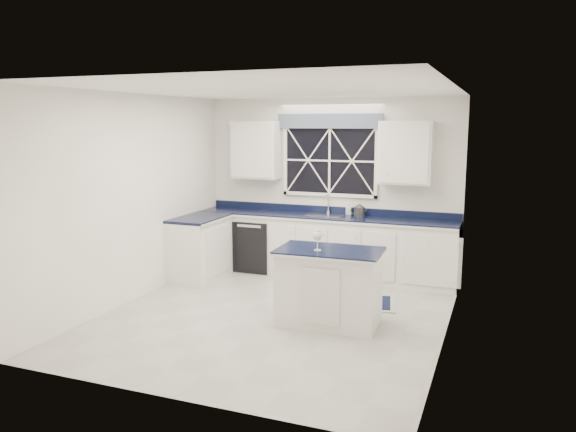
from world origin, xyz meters
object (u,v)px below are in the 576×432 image
at_px(dishwasher, 258,244).
at_px(faucet, 328,203).
at_px(wine_glass, 318,236).
at_px(kettle, 359,210).
at_px(island, 329,287).
at_px(soap_bottle, 348,209).

bearing_deg(dishwasher, faucet, 10.02).
distance_m(dishwasher, wine_glass, 2.74).
bearing_deg(wine_glass, kettle, 91.48).
distance_m(island, kettle, 2.17).
bearing_deg(kettle, soap_bottle, 159.77).
height_order(faucet, island, faucet).
xyz_separation_m(kettle, wine_glass, (0.06, -2.18, 0.02)).
bearing_deg(dishwasher, soap_bottle, 8.81).
relative_size(dishwasher, wine_glass, 3.44).
height_order(faucet, soap_bottle, faucet).
relative_size(island, kettle, 4.36).
bearing_deg(faucet, wine_glass, -75.79).
height_order(kettle, soap_bottle, kettle).
relative_size(wine_glass, soap_bottle, 1.40).
distance_m(dishwasher, kettle, 1.74).
relative_size(island, soap_bottle, 7.12).
distance_m(dishwasher, faucet, 1.31).
height_order(island, kettle, kettle).
bearing_deg(soap_bottle, faucet, -175.43).
bearing_deg(island, soap_bottle, 97.56).
bearing_deg(island, wine_glass, -139.98).
xyz_separation_m(dishwasher, kettle, (1.62, 0.10, 0.62)).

